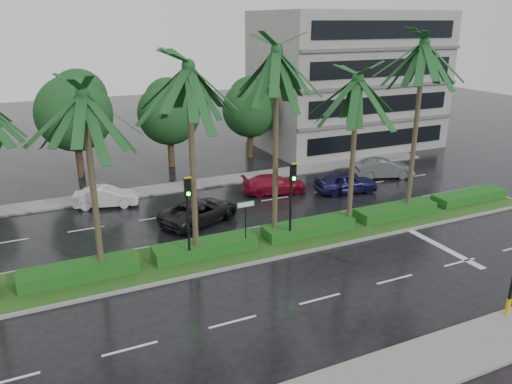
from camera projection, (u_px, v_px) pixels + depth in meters
name	position (u px, v px, depth m)	size (l,w,h in m)	color
ground	(268.00, 252.00, 25.42)	(120.00, 120.00, 0.00)	black
near_sidewalk	(403.00, 372.00, 16.66)	(40.00, 2.40, 0.12)	slate
far_sidewalk	(193.00, 185.00, 35.67)	(40.00, 2.00, 0.12)	slate
median	(259.00, 243.00, 26.25)	(36.00, 4.00, 0.15)	gray
hedge	(259.00, 237.00, 26.13)	(35.20, 1.40, 0.60)	#154A17
lane_markings	(323.00, 244.00, 26.26)	(34.00, 13.06, 0.01)	silver
palm_row	(235.00, 81.00, 23.01)	(26.30, 4.20, 10.74)	#3B3222
signal_median_left	(188.00, 207.00, 23.09)	(0.34, 0.42, 4.36)	black
signal_median_right	(292.00, 191.00, 25.30)	(0.34, 0.42, 4.36)	black
street_sign	(246.00, 213.00, 24.74)	(0.95, 0.09, 2.60)	black
bg_trees	(181.00, 106.00, 39.34)	(33.00, 5.52, 7.97)	#3A2D1A
building	(347.00, 80.00, 45.69)	(16.00, 10.00, 12.00)	gray
car_white	(106.00, 197.00, 31.48)	(3.95, 1.38, 1.30)	silver
car_darkgrey	(200.00, 211.00, 28.94)	(4.98, 2.30, 1.38)	black
car_red	(274.00, 184.00, 33.94)	(4.40, 1.79, 1.28)	maroon
car_blue	(346.00, 182.00, 34.02)	(4.29, 1.72, 1.46)	#171541
car_grey	(383.00, 168.00, 37.23)	(4.36, 1.52, 1.44)	#5D6062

